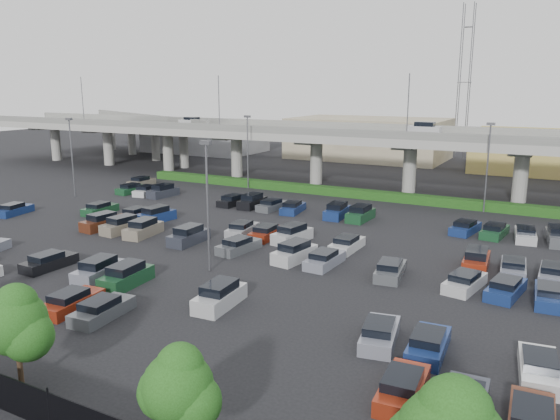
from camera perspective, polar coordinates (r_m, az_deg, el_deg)
ground at (r=50.17m, az=-2.06°, el=-3.73°), size 280.00×280.00×0.00m
overpass at (r=77.85m, az=9.81°, el=7.25°), size 150.00×13.00×15.80m
on_ramp at (r=114.20m, az=-14.03°, el=8.73°), size 50.93×30.13×8.80m
hedge at (r=72.12m, az=7.99°, el=1.73°), size 66.00×1.60×1.10m
parked_cars at (r=48.17m, az=-5.00°, el=-3.72°), size 62.94×41.57×1.67m
light_poles at (r=52.58m, az=-4.91°, el=3.98°), size 66.90×48.38×10.30m
distant_buildings at (r=104.53m, az=21.64°, el=6.15°), size 138.00×24.00×9.00m
comm_tower at (r=117.28m, az=18.72°, el=12.83°), size 2.40×2.40×30.00m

